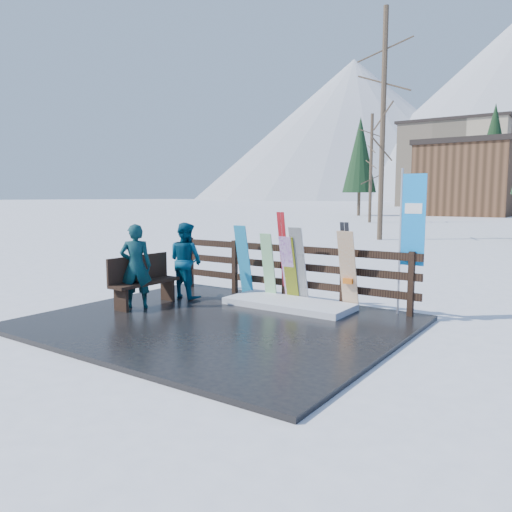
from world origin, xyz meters
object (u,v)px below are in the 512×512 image
Objects in this scene: snowboard_2 at (290,270)px; snowboard_5 at (348,271)px; snowboard_1 at (268,266)px; snowboard_3 at (288,269)px; snowboard_0 at (244,261)px; person_front at (136,266)px; bench at (142,279)px; person_back at (186,260)px; snowboard_4 at (299,266)px; rental_flag at (410,225)px.

snowboard_5 reaches higher than snowboard_2.
snowboard_1 is 0.48m from snowboard_3.
snowboard_0 reaches higher than snowboard_1.
bench is at bearing -112.97° from person_front.
snowboard_5 is (3.47, 1.85, 0.23)m from bench.
person_front reaches higher than snowboard_5.
snowboard_5 is at bearing -160.78° from person_back.
person_front reaches higher than snowboard_3.
snowboard_0 is 0.63m from snowboard_1.
snowboard_4 is at bearing 178.53° from person_front.
snowboard_2 is at bearing 39.76° from bench.
snowboard_2 is at bearing 180.00° from snowboard_5.
person_front is at bearing -69.73° from bench.
person_front reaches higher than snowboard_2.
snowboard_4 is 1.02× the size of snowboard_5.
bench is at bearing 82.36° from person_back.
snowboard_1 is at bearing -145.74° from person_back.
snowboard_4 is at bearing 0.00° from snowboard_2.
snowboard_1 is at bearing 180.00° from snowboard_5.
snowboard_1 is 2.96m from rental_flag.
person_front reaches higher than bench.
snowboard_0 is at bearing -175.49° from rental_flag.
rental_flag is (2.80, 0.27, 0.92)m from snowboard_1.
snowboard_1 is 0.53× the size of rental_flag.
snowboard_4 is (0.20, 0.00, 0.10)m from snowboard_2.
snowboard_5 is at bearing 0.00° from snowboard_0.
person_back is (-2.01, -0.86, 0.13)m from snowboard_2.
snowboard_5 reaches higher than snowboard_3.
snowboard_4 reaches higher than snowboard_2.
snowboard_2 is 0.22m from snowboard_4.
person_front is 1.24m from person_back.
person_front is (-4.42, -2.36, -0.81)m from rental_flag.
rental_flag reaches higher than person_front.
bench is 3.94m from snowboard_5.
snowboard_4 is (0.71, 0.00, 0.08)m from snowboard_1.
snowboard_1 is at bearing 180.00° from snowboard_3.
rental_flag is at bearing 25.24° from bench.
snowboard_1 reaches higher than snowboard_2.
snowboard_5 is (1.24, 0.00, 0.08)m from snowboard_2.
bench is 1.08× the size of snowboard_1.
rental_flag is at bearing -160.81° from person_back.
snowboard_3 is 1.29m from snowboard_5.
snowboard_5 is (1.76, 0.00, 0.06)m from snowboard_1.
person_front is at bearing -138.23° from snowboard_4.
snowboard_5 is (1.05, 0.00, -0.01)m from snowboard_4.
snowboard_1 reaches higher than bench.
rental_flag is at bearing 5.52° from snowboard_1.
person_back is (-3.26, -0.86, 0.05)m from snowboard_5.
person_back reaches higher than bench.
bench is at bearing -139.71° from snowboard_3.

